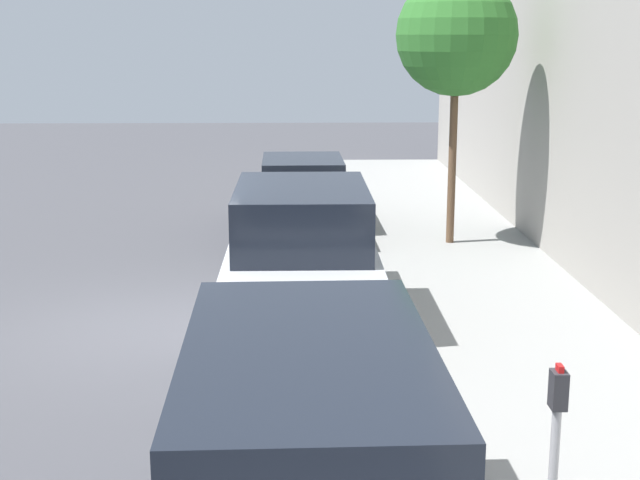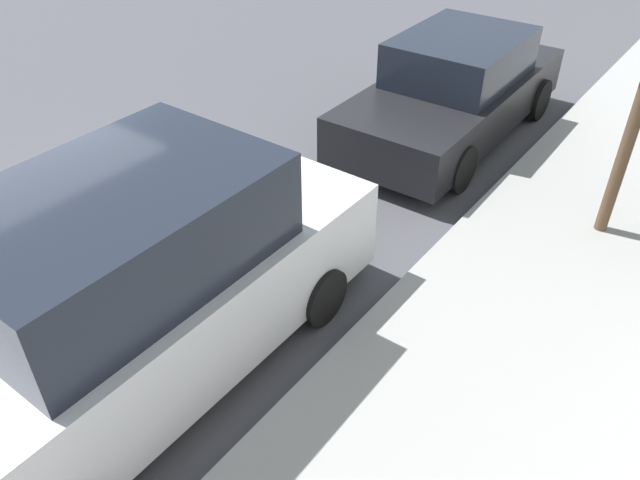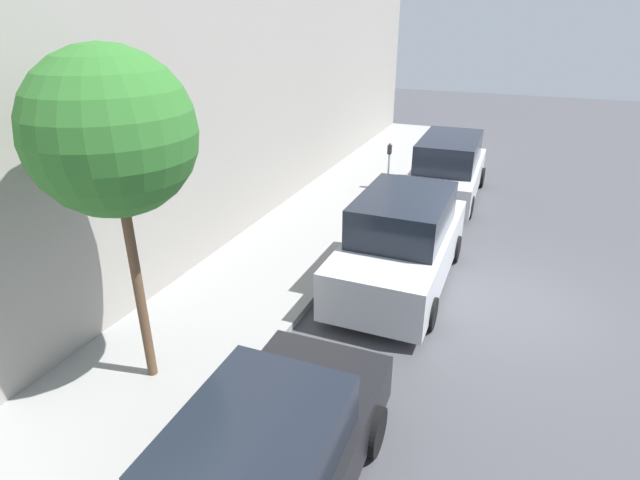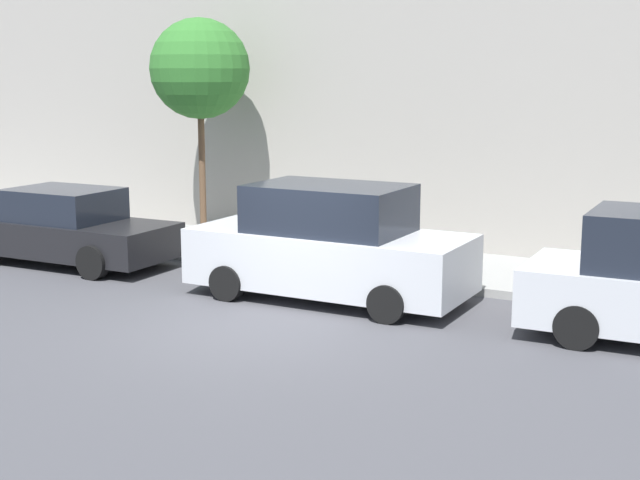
{
  "view_description": "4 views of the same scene",
  "coord_description": "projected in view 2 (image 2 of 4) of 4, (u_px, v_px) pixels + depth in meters",
  "views": [
    {
      "loc": [
        2.09,
        -11.63,
        3.89
      ],
      "look_at": [
        2.42,
        1.02,
        1.0
      ],
      "focal_mm": 50.0,
      "sensor_mm": 36.0,
      "label": 1
    },
    {
      "loc": [
        5.88,
        -2.4,
        4.47
      ],
      "look_at": [
        3.07,
        1.38,
        1.0
      ],
      "focal_mm": 35.0,
      "sensor_mm": 36.0,
      "label": 2
    },
    {
      "loc": [
        0.12,
        9.3,
        5.3
      ],
      "look_at": [
        3.72,
        0.57,
        1.0
      ],
      "focal_mm": 28.0,
      "sensor_mm": 36.0,
      "label": 3
    },
    {
      "loc": [
        -11.09,
        -6.97,
        3.83
      ],
      "look_at": [
        2.21,
        0.12,
        1.0
      ],
      "focal_mm": 50.0,
      "sensor_mm": 36.0,
      "label": 4
    }
  ],
  "objects": [
    {
      "name": "ground_plane",
      "position": [
        29.0,
        273.0,
        7.03
      ],
      "size": [
        60.0,
        60.0,
        0.0
      ],
      "primitive_type": "plane",
      "color": "#424247"
    },
    {
      "name": "parked_suv_second",
      "position": [
        132.0,
        290.0,
        5.37
      ],
      "size": [
        2.08,
        4.8,
        1.98
      ],
      "color": "#B7BABF",
      "rests_on": "ground_plane"
    },
    {
      "name": "parked_sedan_third",
      "position": [
        454.0,
        91.0,
        9.37
      ],
      "size": [
        1.92,
        4.53,
        1.54
      ],
      "color": "black",
      "rests_on": "ground_plane"
    }
  ]
}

